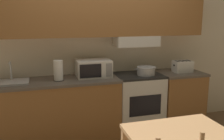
{
  "coord_description": "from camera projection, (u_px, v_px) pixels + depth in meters",
  "views": [
    {
      "loc": [
        -0.88,
        -3.74,
        1.75
      ],
      "look_at": [
        0.05,
        -0.55,
        1.05
      ],
      "focal_mm": 40.0,
      "sensor_mm": 36.0,
      "label": 1
    }
  ],
  "objects": [
    {
      "name": "paper_towel_roll",
      "position": [
        58.0,
        70.0,
        3.41
      ],
      "size": [
        0.15,
        0.15,
        0.28
      ],
      "color": "black",
      "rests_on": "lower_counter_main"
    },
    {
      "name": "wall_back",
      "position": [
        101.0,
        32.0,
        3.74
      ],
      "size": [
        5.58,
        0.38,
        2.55
      ],
      "color": "silver",
      "rests_on": "ground_plane"
    },
    {
      "name": "cooking_pot",
      "position": [
        146.0,
        70.0,
        3.76
      ],
      "size": [
        0.36,
        0.28,
        0.13
      ],
      "color": "#B7BABF",
      "rests_on": "stove_range"
    },
    {
      "name": "toaster",
      "position": [
        182.0,
        66.0,
        3.95
      ],
      "size": [
        0.3,
        0.18,
        0.18
      ],
      "color": "silver",
      "rests_on": "lower_counter_right_stub"
    },
    {
      "name": "lower_counter_right_stub",
      "position": [
        178.0,
        99.0,
        4.08
      ],
      "size": [
        0.7,
        0.62,
        0.9
      ],
      "color": "#936033",
      "rests_on": "ground_plane"
    },
    {
      "name": "sink_basin",
      "position": [
        11.0,
        82.0,
        3.29
      ],
      "size": [
        0.47,
        0.34,
        0.27
      ],
      "color": "#B7BABF",
      "rests_on": "lower_counter_main"
    },
    {
      "name": "microwave",
      "position": [
        93.0,
        68.0,
        3.65
      ],
      "size": [
        0.49,
        0.38,
        0.25
      ],
      "color": "silver",
      "rests_on": "lower_counter_main"
    },
    {
      "name": "stove_range",
      "position": [
        138.0,
        102.0,
        3.9
      ],
      "size": [
        0.7,
        0.59,
        0.9
      ],
      "color": "silver",
      "rests_on": "ground_plane"
    },
    {
      "name": "ground_plane",
      "position": [
        100.0,
        126.0,
        4.11
      ],
      "size": [
        16.0,
        16.0,
        0.0
      ],
      "primitive_type": "plane",
      "color": "#7F664C"
    },
    {
      "name": "lower_counter_main",
      "position": [
        56.0,
        111.0,
        3.54
      ],
      "size": [
        1.79,
        0.62,
        0.9
      ],
      "color": "#936033",
      "rests_on": "ground_plane"
    }
  ]
}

